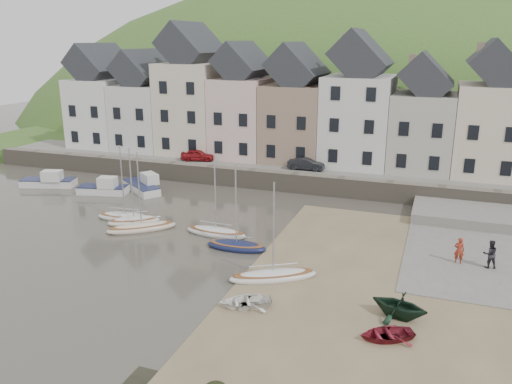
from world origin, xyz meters
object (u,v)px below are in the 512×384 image
at_px(rowboat_white, 245,301).
at_px(person_red, 459,250).
at_px(sailboat_0, 125,217).
at_px(car_left, 198,155).
at_px(rowboat_green, 400,305).
at_px(rowboat_red, 386,334).
at_px(person_dark, 490,254).
at_px(car_right, 306,164).

distance_m(rowboat_white, person_red, 14.71).
height_order(sailboat_0, car_left, sailboat_0).
bearing_deg(rowboat_white, sailboat_0, -153.28).
xyz_separation_m(rowboat_green, person_red, (2.98, 8.26, 0.17)).
bearing_deg(rowboat_red, rowboat_white, -122.82).
bearing_deg(sailboat_0, person_dark, -0.42).
distance_m(rowboat_white, person_dark, 16.04).
relative_size(rowboat_white, car_left, 0.80).
height_order(sailboat_0, rowboat_white, sailboat_0).
distance_m(rowboat_green, person_red, 8.78).
height_order(sailboat_0, rowboat_green, sailboat_0).
xyz_separation_m(sailboat_0, car_left, (-0.79, 14.98, 1.94)).
bearing_deg(car_left, rowboat_green, -149.19).
bearing_deg(rowboat_white, person_red, 103.98).
xyz_separation_m(person_dark, car_left, (-27.67, 15.18, 1.17)).
height_order(rowboat_red, car_left, car_left).
distance_m(person_red, person_dark, 1.81).
relative_size(rowboat_white, rowboat_green, 0.99).
height_order(sailboat_0, person_dark, sailboat_0).
height_order(person_dark, car_left, car_left).
xyz_separation_m(person_red, car_right, (-14.02, 15.07, 1.21)).
distance_m(sailboat_0, car_right, 18.72).
height_order(rowboat_green, person_red, person_red).
height_order(rowboat_red, car_right, car_right).
xyz_separation_m(person_dark, car_right, (-15.83, 15.18, 1.16)).
height_order(rowboat_white, rowboat_red, rowboat_white).
relative_size(rowboat_white, person_dark, 1.55).
height_order(sailboat_0, person_red, sailboat_0).
bearing_deg(sailboat_0, rowboat_green, -20.71).
xyz_separation_m(rowboat_red, car_left, (-22.51, 25.59, 1.87)).
xyz_separation_m(rowboat_white, person_red, (10.90, 9.87, 0.63)).
bearing_deg(car_right, car_left, 87.38).
height_order(rowboat_white, rowboat_green, rowboat_green).
relative_size(rowboat_green, person_dark, 1.57).
bearing_deg(rowboat_green, rowboat_red, 4.73).
relative_size(person_dark, car_right, 0.51).
distance_m(rowboat_green, car_right, 25.85).
xyz_separation_m(rowboat_green, car_right, (-11.04, 23.33, 1.38)).
relative_size(person_red, person_dark, 0.94).
xyz_separation_m(sailboat_0, car_right, (11.06, 14.98, 1.93)).
bearing_deg(rowboat_green, car_right, -140.48).
distance_m(rowboat_green, person_dark, 9.46).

